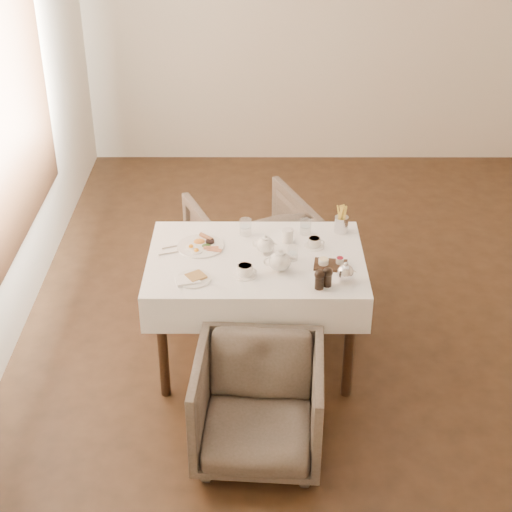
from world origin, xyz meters
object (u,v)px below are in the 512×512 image
Objects in this scene: armchair_far at (250,246)px; armchair_near at (259,405)px; table at (256,274)px; teapot_centre at (265,244)px; breakfast_plate at (201,245)px.

armchair_near is at bearing 69.18° from armchair_far.
armchair_far is (-0.04, 0.82, -0.29)m from table.
armchair_near is 4.65× the size of teapot_centre.
table is 4.55× the size of breakfast_plate.
teapot_centre reaches higher than table.
breakfast_plate reaches higher than armchair_far.
armchair_far is 0.90m from teapot_centre.
breakfast_plate is (-0.35, 0.92, 0.45)m from armchair_near.
table is 1.86× the size of armchair_near.
breakfast_plate is (-0.29, -0.70, 0.41)m from armchair_far.
breakfast_plate is at bearing 114.74° from armchair_near.
armchair_near is 1.08m from breakfast_plate.
table is at bearing -41.66° from breakfast_plate.
armchair_near is at bearing -83.58° from teapot_centre.
armchair_far is 2.74× the size of breakfast_plate.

